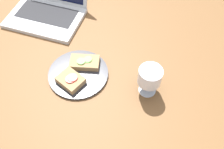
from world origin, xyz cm
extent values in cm
cube|color=brown|center=(0.00, 0.00, 1.50)|extent=(140.00, 140.00, 3.00)
cylinder|color=#333338|center=(-8.61, 3.57, 3.57)|extent=(23.03, 23.03, 1.13)
cube|color=#A88456|center=(-7.75, 8.33, 5.27)|extent=(12.58, 9.23, 2.27)
cylinder|color=#6BB74C|center=(-6.69, 9.08, 6.55)|extent=(3.34, 3.34, 0.30)
cylinder|color=#6BB74C|center=(-6.61, 9.30, 6.61)|extent=(3.14, 3.14, 0.42)
cylinder|color=#6BB74C|center=(-8.76, 7.49, 6.63)|extent=(3.40, 3.40, 0.46)
cube|color=#A88456|center=(-9.47, -1.18, 5.36)|extent=(11.21, 10.24, 2.45)
cylinder|color=red|center=(-8.74, -0.78, 6.87)|extent=(3.77, 3.77, 0.59)
cylinder|color=red|center=(-9.29, -1.56, 6.80)|extent=(3.73, 3.73, 0.44)
cylinder|color=white|center=(18.20, 4.89, 3.20)|extent=(6.41, 6.41, 0.40)
cylinder|color=white|center=(18.20, 4.89, 6.10)|extent=(0.84, 0.84, 5.40)
cylinder|color=white|center=(18.20, 4.89, 11.87)|extent=(8.28, 8.28, 6.14)
cylinder|color=white|center=(18.20, 4.89, 10.86)|extent=(7.61, 7.61, 4.12)
cube|color=silver|center=(-35.08, 27.77, 3.91)|extent=(32.74, 22.49, 1.83)
cube|color=#232326|center=(-35.08, 29.79, 4.91)|extent=(26.84, 12.37, 0.16)
camera|label=1|loc=(21.20, -45.84, 81.02)|focal=40.00mm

